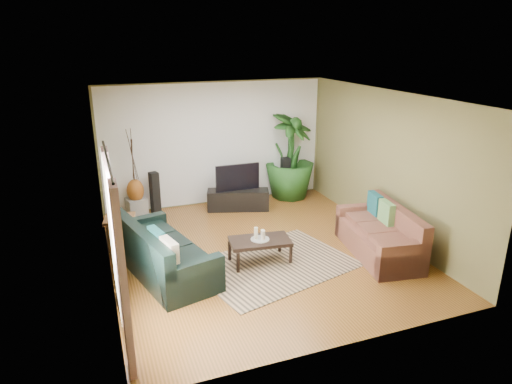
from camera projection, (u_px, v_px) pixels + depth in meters
name	position (u px, v px, depth m)	size (l,w,h in m)	color
floor	(260.00, 252.00, 8.01)	(5.50, 5.50, 0.00)	brown
ceiling	(260.00, 96.00, 7.14)	(5.50, 5.50, 0.00)	white
wall_back	(216.00, 144.00, 10.02)	(5.00, 5.00, 0.00)	brown
wall_front	(347.00, 246.00, 5.14)	(5.00, 5.00, 0.00)	brown
wall_left	(103.00, 196.00, 6.75)	(5.50, 5.50, 0.00)	brown
wall_right	(387.00, 165.00, 8.40)	(5.50, 5.50, 0.00)	brown
backwall_panel	(216.00, 144.00, 10.01)	(4.90, 4.90, 0.00)	white
window_pane	(111.00, 234.00, 5.32)	(1.80, 1.80, 0.00)	white
curtain_near	(123.00, 283.00, 4.76)	(0.08, 0.35, 2.20)	gray
curtain_far	(113.00, 229.00, 6.09)	(0.08, 0.35, 2.20)	gray
curtain_rod	(107.00, 159.00, 5.05)	(0.03, 0.03, 1.90)	black
sofa_left	(164.00, 248.00, 7.21)	(2.19, 0.94, 0.85)	black
sofa_right	(379.00, 231.00, 7.81)	(1.86, 0.84, 0.85)	brown
area_rug	(274.00, 265.00, 7.55)	(2.50, 1.77, 0.01)	#A2845F
coffee_table	(260.00, 251.00, 7.60)	(1.00, 0.54, 0.41)	black
candle_tray	(260.00, 239.00, 7.53)	(0.31, 0.31, 0.01)	gray
candle_tall	(256.00, 233.00, 7.50)	(0.06, 0.06, 0.20)	beige
candle_mid	(263.00, 235.00, 7.48)	(0.06, 0.06, 0.15)	beige
candle_short	(263.00, 233.00, 7.58)	(0.06, 0.06, 0.13)	beige
tv_stand	(238.00, 200.00, 9.92)	(1.32, 0.40, 0.44)	black
television	(238.00, 177.00, 9.77)	(0.97, 0.05, 0.57)	black
speaker_left	(155.00, 194.00, 9.56)	(0.17, 0.19, 0.93)	black
speaker_right	(285.00, 178.00, 10.51)	(0.18, 0.20, 0.98)	black
potted_plant	(290.00, 155.00, 10.47)	(1.13, 1.13, 2.01)	#1B4617
plant_pot	(289.00, 191.00, 10.74)	(0.37, 0.37, 0.29)	black
pedestal	(137.00, 207.00, 9.57)	(0.38, 0.38, 0.38)	gray
vase	(135.00, 191.00, 9.45)	(0.35, 0.35, 0.49)	brown
side_table	(121.00, 232.00, 8.17)	(0.52, 0.52, 0.55)	brown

